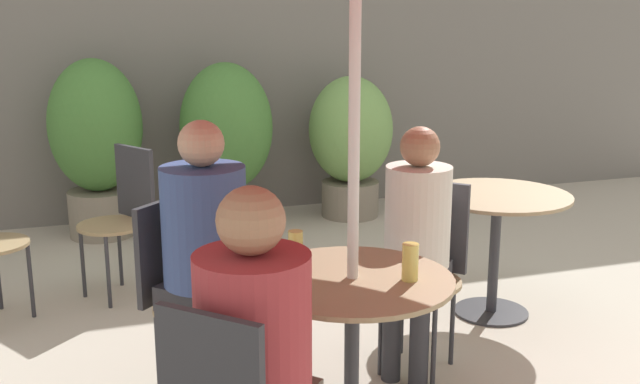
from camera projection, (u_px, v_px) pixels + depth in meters
name	position (u px, v px, depth m)	size (l,w,h in m)	color
storefront_wall	(214.00, 39.00, 6.30)	(10.00, 0.06, 3.00)	slate
cafe_table_near	(352.00, 318.00, 2.95)	(0.80, 0.80, 0.72)	#2D2D33
cafe_table_far	(496.00, 221.00, 4.28)	(0.83, 0.83, 0.72)	#2D2D33
bistro_chair_0	(426.00, 257.00, 3.67)	(0.48, 0.48, 0.92)	#997F56
bistro_chair_1	(182.00, 283.00, 3.33)	(0.48, 0.48, 0.92)	#997F56
bistro_chair_4	(124.00, 207.00, 4.61)	(0.47, 0.46, 0.92)	#997F56
seated_person_0	(416.00, 230.00, 3.50)	(0.39, 0.39, 1.22)	#2D2D33
seated_person_1	(208.00, 243.00, 3.21)	(0.46, 0.47, 1.29)	#2D2D33
seated_person_2	(256.00, 343.00, 2.31)	(0.46, 0.46, 1.24)	brown
beer_glass_0	(296.00, 255.00, 2.87)	(0.06, 0.06, 0.19)	#DBC65B
beer_glass_1	(410.00, 262.00, 2.86)	(0.06, 0.06, 0.15)	#DBC65B
potted_plant_0	(96.00, 139.00, 5.76)	(0.71, 0.71, 1.39)	slate
potted_plant_1	(227.00, 134.00, 6.00)	(0.74, 0.74, 1.34)	slate
potted_plant_2	(351.00, 139.00, 6.35)	(0.71, 0.71, 1.21)	slate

